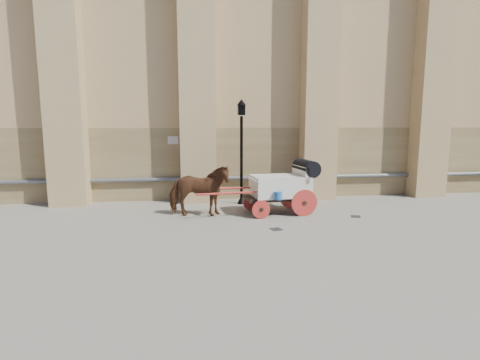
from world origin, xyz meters
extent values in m
plane|color=slate|center=(0.00, 0.00, 0.00)|extent=(90.00, 90.00, 0.00)
cube|color=tan|center=(2.00, 8.00, 9.00)|extent=(44.00, 8.00, 18.00)
cube|color=#9C8657|center=(2.00, 4.15, 1.50)|extent=(44.00, 0.35, 3.00)
cylinder|color=#59595B|center=(2.00, 3.88, 0.90)|extent=(42.00, 0.18, 0.18)
cube|color=beige|center=(-2.00, 3.97, 2.50)|extent=(0.42, 0.04, 0.32)
imported|color=brown|center=(-1.04, 1.12, 0.89)|extent=(2.19, 1.16, 1.78)
cube|color=black|center=(1.73, 1.22, 0.57)|extent=(2.36, 1.25, 0.12)
cube|color=beige|center=(1.83, 1.24, 0.98)|extent=(2.08, 1.48, 0.72)
cube|color=beige|center=(2.60, 1.31, 1.39)|extent=(0.28, 1.30, 0.57)
cube|color=beige|center=(0.96, 1.15, 1.24)|extent=(0.47, 1.17, 0.10)
cylinder|color=black|center=(2.81, 1.33, 1.60)|extent=(0.70, 1.34, 0.58)
cylinder|color=red|center=(2.56, 0.66, 0.46)|extent=(0.93, 0.15, 0.93)
cylinder|color=red|center=(2.43, 1.94, 0.46)|extent=(0.93, 0.15, 0.93)
cylinder|color=red|center=(1.02, 0.51, 0.31)|extent=(0.62, 0.12, 0.62)
cylinder|color=red|center=(0.89, 1.79, 0.31)|extent=(0.62, 0.12, 0.62)
cylinder|color=red|center=(0.08, 0.59, 0.88)|extent=(2.47, 0.32, 0.07)
cylinder|color=red|center=(-0.01, 1.52, 0.88)|extent=(2.47, 0.32, 0.07)
cylinder|color=#2164AE|center=(1.59, 0.49, 0.77)|extent=(0.27, 0.27, 0.27)
cylinder|color=black|center=(0.68, 2.96, 1.73)|extent=(0.12, 0.12, 3.45)
cone|color=black|center=(0.68, 2.96, 0.17)|extent=(0.35, 0.35, 0.35)
cube|color=black|center=(0.68, 2.96, 3.69)|extent=(0.27, 0.27, 0.40)
cone|color=black|center=(0.68, 2.96, 3.98)|extent=(0.38, 0.38, 0.23)
cube|color=black|center=(1.23, -0.85, 0.01)|extent=(0.39, 0.39, 0.01)
cube|color=black|center=(4.30, 0.35, 0.01)|extent=(0.41, 0.41, 0.01)
camera|label=1|loc=(-1.26, -11.57, 3.16)|focal=28.00mm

